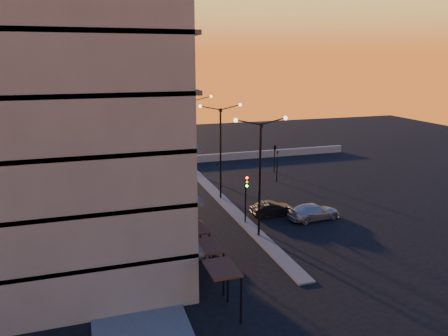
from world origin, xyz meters
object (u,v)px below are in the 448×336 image
traffic_light_main (246,191)px  streetlamp_mid (221,144)px  car_hatchback (185,249)px  car_sedan (272,209)px  car_wagon (314,212)px

traffic_light_main → streetlamp_mid: bearing=90.0°
car_hatchback → car_sedan: car_hatchback is taller
streetlamp_mid → car_sedan: 8.33m
streetlamp_mid → traffic_light_main: size_ratio=2.24×
streetlamp_mid → car_wagon: streetlamp_mid is taller
traffic_light_main → car_wagon: bearing=-8.0°
car_hatchback → streetlamp_mid: bearing=-32.8°
car_hatchback → car_wagon: bearing=-76.0°
car_wagon → car_hatchback: bearing=103.9°
streetlamp_mid → car_hatchback: bearing=-118.0°
traffic_light_main → car_hatchback: size_ratio=0.92×
streetlamp_mid → traffic_light_main: bearing=-90.0°
car_sedan → car_wagon: 3.67m
streetlamp_mid → car_wagon: bearing=-52.9°
streetlamp_mid → car_hatchback: streetlamp_mid is taller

